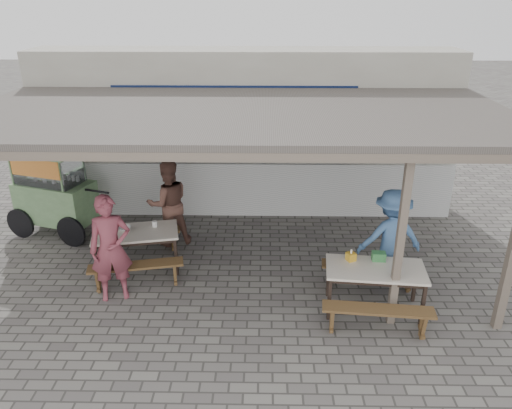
{
  "coord_description": "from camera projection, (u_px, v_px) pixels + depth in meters",
  "views": [
    {
      "loc": [
        0.43,
        -7.18,
        4.61
      ],
      "look_at": [
        0.29,
        0.9,
        1.14
      ],
      "focal_mm": 35.0,
      "sensor_mm": 36.0,
      "label": 1
    }
  ],
  "objects": [
    {
      "name": "donation_box",
      "position": [
        379.0,
        256.0,
        7.73
      ],
      "size": [
        0.21,
        0.15,
        0.14
      ],
      "primitive_type": "cube",
      "rotation": [
        0.0,
        0.0,
        -0.06
      ],
      "color": "#35783E",
      "rests_on": "table_right"
    },
    {
      "name": "condiment_jar",
      "position": [
        155.0,
        224.0,
        8.85
      ],
      "size": [
        0.09,
        0.09,
        0.1
      ],
      "primitive_type": "cylinder",
      "color": "white",
      "rests_on": "table_left"
    },
    {
      "name": "bench_left_wall",
      "position": [
        139.0,
        236.0,
        9.41
      ],
      "size": [
        1.58,
        0.59,
        0.45
      ],
      "rotation": [
        0.0,
        0.0,
        0.2
      ],
      "color": "brown",
      "rests_on": "ground"
    },
    {
      "name": "patron_wall_side",
      "position": [
        168.0,
        203.0,
        9.58
      ],
      "size": [
        1.01,
        0.9,
        1.7
      ],
      "primitive_type": "imported",
      "rotation": [
        0.0,
        0.0,
        3.51
      ],
      "color": "brown",
      "rests_on": "ground"
    },
    {
      "name": "bench_right_wall",
      "position": [
        370.0,
        271.0,
        8.26
      ],
      "size": [
        1.6,
        0.43,
        0.45
      ],
      "rotation": [
        0.0,
        0.0,
        -0.1
      ],
      "color": "brown",
      "rests_on": "ground"
    },
    {
      "name": "table_right",
      "position": [
        375.0,
        272.0,
        7.57
      ],
      "size": [
        1.55,
        0.9,
        0.75
      ],
      "rotation": [
        0.0,
        0.0,
        -0.1
      ],
      "color": "beige",
      "rests_on": "ground"
    },
    {
      "name": "vendor_cart",
      "position": [
        53.0,
        190.0,
        9.94
      ],
      "size": [
        2.23,
        1.3,
        1.74
      ],
      "rotation": [
        0.0,
        0.0,
        -0.31
      ],
      "color": "#6F9664",
      "rests_on": "ground"
    },
    {
      "name": "patron_right_table",
      "position": [
        391.0,
        237.0,
        8.3
      ],
      "size": [
        1.15,
        0.74,
        1.68
      ],
      "primitive_type": "imported",
      "rotation": [
        0.0,
        0.0,
        3.26
      ],
      "color": "#476EA1",
      "rests_on": "ground"
    },
    {
      "name": "back_wall",
      "position": [
        245.0,
        133.0,
        11.03
      ],
      "size": [
        9.0,
        1.28,
        3.5
      ],
      "color": "#B2AEA0",
      "rests_on": "ground"
    },
    {
      "name": "condiment_bowl",
      "position": [
        124.0,
        228.0,
        8.74
      ],
      "size": [
        0.27,
        0.27,
        0.05
      ],
      "primitive_type": "imported",
      "rotation": [
        0.0,
        0.0,
        0.28
      ],
      "color": "silver",
      "rests_on": "table_left"
    },
    {
      "name": "patron_street_side",
      "position": [
        111.0,
        249.0,
        7.82
      ],
      "size": [
        0.74,
        0.6,
        1.78
      ],
      "primitive_type": "imported",
      "rotation": [
        0.0,
        0.0,
        0.3
      ],
      "color": "brown",
      "rests_on": "ground"
    },
    {
      "name": "ground",
      "position": [
        238.0,
        287.0,
        8.42
      ],
      "size": [
        60.0,
        60.0,
        0.0
      ],
      "primitive_type": "plane",
      "color": "#65625C",
      "rests_on": "ground"
    },
    {
      "name": "table_left",
      "position": [
        136.0,
        235.0,
        8.71
      ],
      "size": [
        1.58,
        1.05,
        0.75
      ],
      "rotation": [
        0.0,
        0.0,
        0.2
      ],
      "color": "beige",
      "rests_on": "ground"
    },
    {
      "name": "warung_roof",
      "position": [
        240.0,
        116.0,
        8.17
      ],
      "size": [
        9.0,
        4.21,
        2.81
      ],
      "color": "#4F4A44",
      "rests_on": "ground"
    },
    {
      "name": "bench_right_street",
      "position": [
        378.0,
        315.0,
        7.14
      ],
      "size": [
        1.6,
        0.43,
        0.45
      ],
      "rotation": [
        0.0,
        0.0,
        -0.1
      ],
      "color": "brown",
      "rests_on": "ground"
    },
    {
      "name": "bench_left_street",
      "position": [
        136.0,
        270.0,
        8.28
      ],
      "size": [
        1.58,
        0.59,
        0.45
      ],
      "rotation": [
        0.0,
        0.0,
        0.2
      ],
      "color": "brown",
      "rests_on": "ground"
    },
    {
      "name": "tissue_box",
      "position": [
        351.0,
        257.0,
        7.73
      ],
      "size": [
        0.17,
        0.17,
        0.13
      ],
      "primitive_type": "cube",
      "rotation": [
        0.0,
        0.0,
        0.42
      ],
      "color": "gold",
      "rests_on": "table_right"
    }
  ]
}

